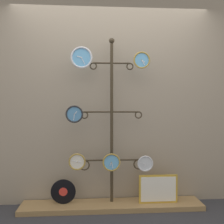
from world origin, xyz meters
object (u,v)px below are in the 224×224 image
at_px(clock_middle_left, 74,114).
at_px(clock_bottom_left, 77,162).
at_px(clock_top_left, 82,58).
at_px(vinyl_record, 63,192).
at_px(display_stand, 112,156).
at_px(clock_bottom_right, 145,164).
at_px(clock_top_right, 142,60).
at_px(picture_frame, 158,189).
at_px(clock_bottom_center, 111,162).

bearing_deg(clock_middle_left, clock_bottom_left, -25.61).
bearing_deg(clock_top_left, vinyl_record, 164.57).
distance_m(display_stand, clock_bottom_left, 0.43).
xyz_separation_m(clock_top_left, clock_bottom_left, (-0.06, 0.00, -1.23)).
xyz_separation_m(clock_bottom_right, vinyl_record, (-0.99, 0.04, -0.34)).
relative_size(clock_top_right, clock_bottom_left, 1.00).
relative_size(clock_top_right, picture_frame, 0.42).
height_order(clock_bottom_right, picture_frame, clock_bottom_right).
relative_size(clock_top_left, picture_frame, 0.54).
bearing_deg(clock_top_right, display_stand, 163.42).
bearing_deg(clock_middle_left, display_stand, 11.38).
xyz_separation_m(display_stand, clock_top_left, (-0.36, -0.11, 1.18)).
distance_m(clock_middle_left, clock_bottom_center, 0.72).
height_order(clock_top_left, vinyl_record, clock_top_left).
xyz_separation_m(clock_bottom_left, vinyl_record, (-0.17, 0.06, -0.37)).
xyz_separation_m(clock_top_right, clock_bottom_right, (0.05, 0.02, -1.24)).
xyz_separation_m(clock_top_left, clock_middle_left, (-0.09, 0.02, -0.66)).
height_order(display_stand, clock_bottom_right, display_stand).
relative_size(clock_bottom_right, vinyl_record, 0.65).
distance_m(clock_top_right, clock_bottom_right, 1.24).
xyz_separation_m(clock_bottom_left, picture_frame, (0.98, 0.01, -0.35)).
xyz_separation_m(clock_top_left, picture_frame, (0.92, 0.01, -1.58)).
relative_size(clock_bottom_left, picture_frame, 0.43).
relative_size(display_stand, clock_top_left, 8.06).
bearing_deg(vinyl_record, clock_middle_left, -17.89).
relative_size(clock_top_right, clock_middle_left, 0.97).
height_order(display_stand, clock_top_left, display_stand).
height_order(display_stand, vinyl_record, display_stand).
distance_m(clock_top_left, clock_bottom_center, 1.29).
bearing_deg(clock_middle_left, picture_frame, -0.23).
distance_m(display_stand, clock_middle_left, 0.69).
relative_size(display_stand, picture_frame, 4.36).
relative_size(clock_top_left, vinyl_record, 0.86).
bearing_deg(vinyl_record, clock_top_left, -15.43).
bearing_deg(picture_frame, display_stand, 170.47).
distance_m(clock_bottom_center, picture_frame, 0.66).
bearing_deg(clock_bottom_center, vinyl_record, 174.60).
bearing_deg(clock_top_right, clock_bottom_right, 18.66).
bearing_deg(clock_bottom_left, clock_middle_left, 154.39).
xyz_separation_m(clock_top_right, clock_middle_left, (-0.80, 0.01, -0.64)).
bearing_deg(clock_top_right, clock_bottom_center, 179.25).
bearing_deg(clock_bottom_left, clock_bottom_right, 1.23).
height_order(clock_bottom_center, clock_bottom_right, clock_bottom_center).
bearing_deg(picture_frame, clock_bottom_right, 177.47).
relative_size(clock_bottom_left, clock_bottom_center, 0.93).
xyz_separation_m(clock_bottom_center, picture_frame, (0.57, 0.01, -0.34)).
distance_m(display_stand, picture_frame, 0.70).
xyz_separation_m(display_stand, clock_bottom_right, (0.40, -0.09, -0.08)).
distance_m(clock_top_left, clock_bottom_left, 1.23).
distance_m(clock_bottom_left, clock_bottom_center, 0.41).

